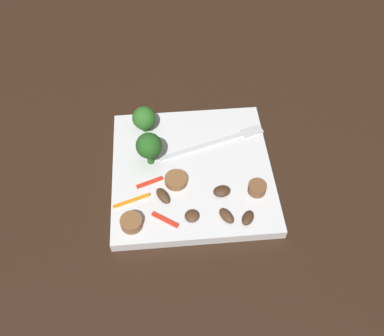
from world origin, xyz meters
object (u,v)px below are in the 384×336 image
mushroom_2 (222,191)px  pepper_strip_0 (132,201)px  sausage_slice_0 (176,180)px  sausage_slice_1 (257,188)px  broccoli_floret_1 (149,146)px  pepper_strip_2 (150,182)px  pepper_strip_1 (165,220)px  plate (192,171)px  sausage_slice_2 (131,223)px  mushroom_0 (248,218)px  fork (220,141)px  broccoli_floret_0 (144,118)px  mushroom_1 (163,196)px  mushroom_3 (192,216)px  mushroom_4 (227,216)px

mushroom_2 → pepper_strip_0: mushroom_2 is taller
sausage_slice_0 → sausage_slice_1: bearing=-12.7°
broccoli_floret_1 → pepper_strip_2: 0.05m
pepper_strip_1 → plate: bearing=62.8°
sausage_slice_2 → mushroom_0: bearing=-1.8°
fork → broccoli_floret_1: size_ratio=2.95×
broccoli_floret_1 → fork: bearing=16.1°
broccoli_floret_1 → mushroom_0: 0.18m
broccoli_floret_0 → sausage_slice_2: bearing=-97.1°
fork → pepper_strip_0: (-0.14, -0.10, -0.00)m
fork → broccoli_floret_0: size_ratio=3.66×
mushroom_1 → pepper_strip_0: size_ratio=0.54×
sausage_slice_2 → mushroom_2: 0.14m
mushroom_3 → pepper_strip_1: size_ratio=0.49×
mushroom_2 → pepper_strip_1: (-0.09, -0.04, -0.00)m
mushroom_2 → mushroom_3: 0.06m
broccoli_floret_1 → sausage_slice_1: bearing=-23.7°
fork → mushroom_0: 0.15m
mushroom_1 → pepper_strip_1: mushroom_1 is taller
fork → pepper_strip_0: same height
broccoli_floret_0 → broccoli_floret_1: broccoli_floret_1 is taller
mushroom_0 → mushroom_4: bearing=169.7°
plate → fork: 0.07m
mushroom_3 → pepper_strip_1: (-0.04, -0.00, -0.00)m
mushroom_4 → pepper_strip_1: size_ratio=0.65×
broccoli_floret_1 → mushroom_2: bearing=-33.3°
mushroom_3 → pepper_strip_0: bearing=157.8°
sausage_slice_2 → pepper_strip_1: 0.05m
sausage_slice_2 → pepper_strip_0: 0.04m
sausage_slice_1 → broccoli_floret_0: bearing=140.1°
plate → mushroom_1: 0.07m
mushroom_4 → pepper_strip_0: 0.14m
broccoli_floret_0 → sausage_slice_1: size_ratio=1.77×
pepper_strip_0 → pepper_strip_1: (0.05, -0.04, 0.00)m
broccoli_floret_0 → mushroom_4: size_ratio=1.71×
fork → sausage_slice_2: sausage_slice_2 is taller
broccoli_floret_1 → sausage_slice_2: size_ratio=1.91×
sausage_slice_2 → pepper_strip_1: sausage_slice_2 is taller
mushroom_4 → pepper_strip_0: (-0.13, 0.04, -0.00)m
mushroom_2 → mushroom_3: size_ratio=1.23×
broccoli_floret_1 → sausage_slice_0: 0.07m
mushroom_2 → broccoli_floret_0: bearing=129.1°
plate → pepper_strip_1: size_ratio=5.76×
sausage_slice_0 → mushroom_0: 0.12m
mushroom_0 → pepper_strip_2: (-0.14, 0.08, -0.00)m
mushroom_3 → mushroom_1: bearing=137.0°
sausage_slice_2 → mushroom_2: (0.13, 0.04, -0.00)m
mushroom_4 → pepper_strip_0: bearing=163.5°
mushroom_1 → mushroom_2: (0.09, 0.00, -0.00)m
sausage_slice_2 → mushroom_3: (0.09, 0.00, -0.00)m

